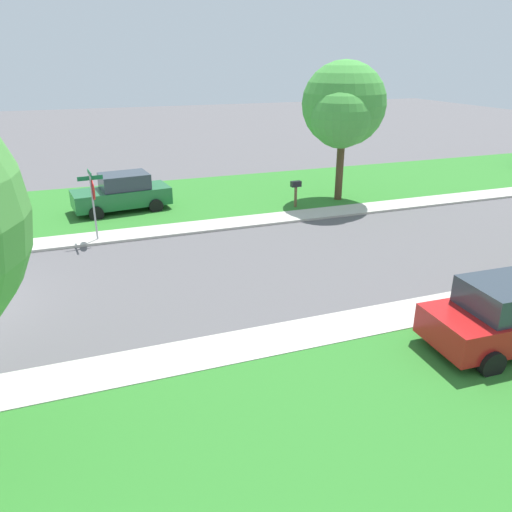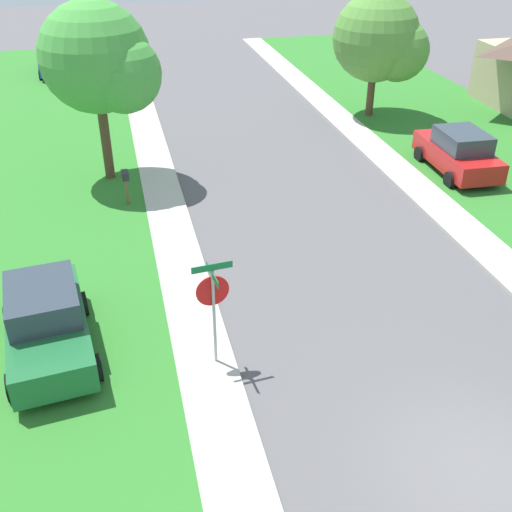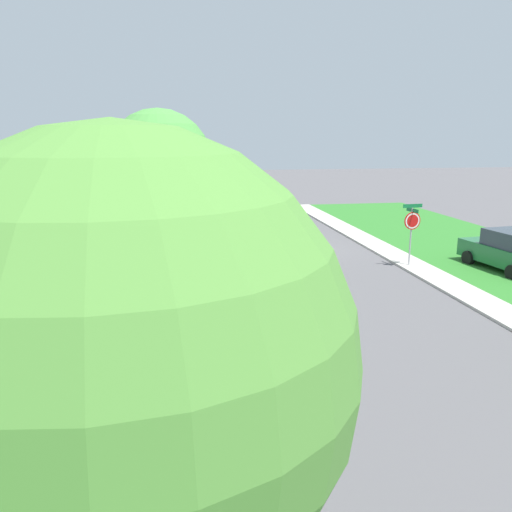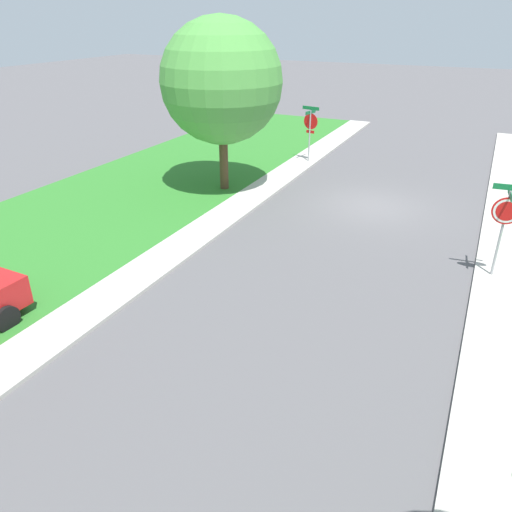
{
  "view_description": "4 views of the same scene",
  "coord_description": "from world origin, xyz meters",
  "px_view_note": "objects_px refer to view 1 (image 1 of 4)",
  "views": [
    {
      "loc": [
        14.7,
        3.94,
        6.69
      ],
      "look_at": [
        2.35,
        8.4,
        1.4
      ],
      "focal_mm": 34.88,
      "sensor_mm": 36.0,
      "label": 1
    },
    {
      "loc": [
        -6.11,
        -6.72,
        9.62
      ],
      "look_at": [
        -2.92,
        6.66,
        1.4
      ],
      "focal_mm": 42.89,
      "sensor_mm": 36.0,
      "label": 2
    },
    {
      "loc": [
        5.78,
        25.12,
        5.67
      ],
      "look_at": [
        2.8,
        7.08,
        1.4
      ],
      "focal_mm": 36.64,
      "sensor_mm": 36.0,
      "label": 3
    },
    {
      "loc": [
        -3.71,
        18.44,
        6.82
      ],
      "look_at": [
        1.01,
        8.53,
        1.4
      ],
      "focal_mm": 34.64,
      "sensor_mm": 36.0,
      "label": 4
    }
  ],
  "objects_px": {
    "mailbox": "(296,187)",
    "car_red_kerbside_mid": "(511,315)",
    "stop_sign_far_corner": "(93,194)",
    "tree_sidewalk_far": "(343,108)",
    "car_green_behind_trees": "(122,193)"
  },
  "relations": [
    {
      "from": "stop_sign_far_corner",
      "to": "car_green_behind_trees",
      "type": "distance_m",
      "value": 4.16
    },
    {
      "from": "car_red_kerbside_mid",
      "to": "tree_sidewalk_far",
      "type": "distance_m",
      "value": 13.81
    },
    {
      "from": "tree_sidewalk_far",
      "to": "mailbox",
      "type": "bearing_deg",
      "value": -82.68
    },
    {
      "from": "stop_sign_far_corner",
      "to": "car_red_kerbside_mid",
      "type": "bearing_deg",
      "value": 38.72
    },
    {
      "from": "mailbox",
      "to": "car_green_behind_trees",
      "type": "bearing_deg",
      "value": -106.41
    },
    {
      "from": "car_green_behind_trees",
      "to": "stop_sign_far_corner",
      "type": "bearing_deg",
      "value": -19.79
    },
    {
      "from": "car_red_kerbside_mid",
      "to": "mailbox",
      "type": "bearing_deg",
      "value": 179.95
    },
    {
      "from": "mailbox",
      "to": "car_red_kerbside_mid",
      "type": "bearing_deg",
      "value": -0.05
    },
    {
      "from": "stop_sign_far_corner",
      "to": "car_red_kerbside_mid",
      "type": "xyz_separation_m",
      "value": [
        11.27,
        9.03,
        -1.01
      ]
    },
    {
      "from": "car_red_kerbside_mid",
      "to": "mailbox",
      "type": "height_order",
      "value": "car_red_kerbside_mid"
    },
    {
      "from": "car_green_behind_trees",
      "to": "tree_sidewalk_far",
      "type": "bearing_deg",
      "value": 79.04
    },
    {
      "from": "car_red_kerbside_mid",
      "to": "car_green_behind_trees",
      "type": "bearing_deg",
      "value": -153.02
    },
    {
      "from": "tree_sidewalk_far",
      "to": "stop_sign_far_corner",
      "type": "bearing_deg",
      "value": -80.87
    },
    {
      "from": "tree_sidewalk_far",
      "to": "mailbox",
      "type": "xyz_separation_m",
      "value": [
        0.31,
        -2.41,
        -3.48
      ]
    },
    {
      "from": "car_red_kerbside_mid",
      "to": "mailbox",
      "type": "xyz_separation_m",
      "value": [
        -12.8,
        0.01,
        0.14
      ]
    }
  ]
}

